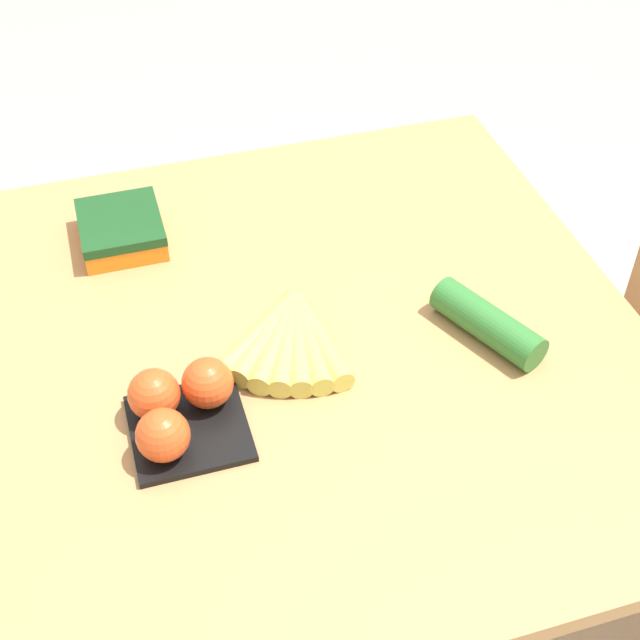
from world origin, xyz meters
The scene contains 6 objects.
ground_plane centered at (0.00, 0.00, 0.00)m, with size 12.00×12.00×0.00m, color #B7A88E.
dining_table centered at (0.00, 0.00, 0.65)m, with size 1.03×0.95×0.76m.
banana_bunch centered at (0.01, -0.05, 0.78)m, with size 0.20×0.19×0.03m.
tomato_pack centered at (0.12, -0.23, 0.80)m, with size 0.15×0.15×0.08m.
carrot_bag centered at (-0.31, -0.25, 0.79)m, with size 0.15×0.13×0.05m.
cucumber_near centered at (0.07, 0.23, 0.79)m, with size 0.19×0.12×0.05m.
Camera 1 is at (0.90, -0.27, 1.68)m, focal length 50.00 mm.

